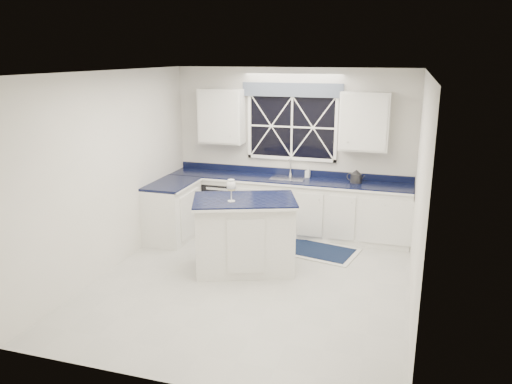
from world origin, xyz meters
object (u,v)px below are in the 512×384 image
(island, at_px, (245,234))
(wine_glass, at_px, (231,186))
(dishwasher, at_px, (225,204))
(kettle, at_px, (356,177))
(faucet, at_px, (290,166))
(soap_bottle, at_px, (308,172))

(island, relative_size, wine_glass, 5.28)
(dishwasher, distance_m, kettle, 2.29)
(dishwasher, height_order, wine_glass, wine_glass)
(wine_glass, bearing_deg, island, 53.81)
(dishwasher, xyz_separation_m, faucet, (1.10, 0.19, 0.69))
(dishwasher, height_order, faucet, faucet)
(faucet, relative_size, island, 0.19)
(faucet, xyz_separation_m, island, (-0.21, -1.79, -0.58))
(wine_glass, relative_size, soap_bottle, 1.80)
(dishwasher, xyz_separation_m, wine_glass, (0.76, -1.77, 0.82))
(soap_bottle, bearing_deg, dishwasher, -173.05)
(dishwasher, relative_size, kettle, 2.78)
(faucet, height_order, kettle, faucet)
(kettle, bearing_deg, island, -115.18)
(island, distance_m, soap_bottle, 1.91)
(island, xyz_separation_m, wine_glass, (-0.13, -0.17, 0.71))
(dishwasher, bearing_deg, island, -61.03)
(dishwasher, bearing_deg, soap_bottle, 6.95)
(faucet, height_order, wine_glass, wine_glass)
(dishwasher, height_order, island, island)
(dishwasher, distance_m, faucet, 1.31)
(kettle, distance_m, wine_glass, 2.32)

